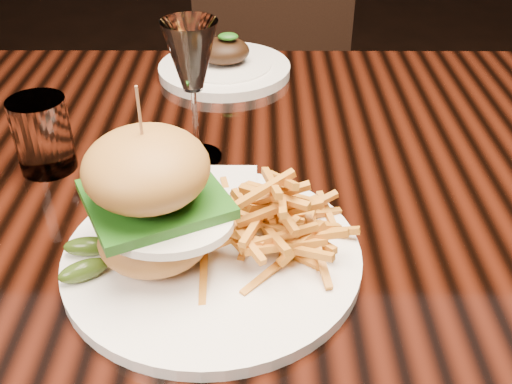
{
  "coord_description": "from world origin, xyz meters",
  "views": [
    {
      "loc": [
        -0.02,
        -0.7,
        1.2
      ],
      "look_at": [
        -0.03,
        -0.13,
        0.81
      ],
      "focal_mm": 42.0,
      "sensor_mm": 36.0,
      "label": 1
    }
  ],
  "objects_px": {
    "burger_plate": "(207,220)",
    "wine_glass": "(191,61)",
    "dining_table": "(274,217)",
    "chair_far": "(273,64)",
    "far_dish": "(224,66)"
  },
  "relations": [
    {
      "from": "burger_plate",
      "to": "wine_glass",
      "type": "bearing_deg",
      "value": 83.65
    },
    {
      "from": "wine_glass",
      "to": "dining_table",
      "type": "bearing_deg",
      "value": -19.43
    },
    {
      "from": "burger_plate",
      "to": "chair_far",
      "type": "xyz_separation_m",
      "value": [
        0.1,
        1.08,
        -0.27
      ]
    },
    {
      "from": "burger_plate",
      "to": "far_dish",
      "type": "bearing_deg",
      "value": 76.28
    },
    {
      "from": "far_dish",
      "to": "dining_table",
      "type": "bearing_deg",
      "value": -75.51
    },
    {
      "from": "far_dish",
      "to": "chair_far",
      "type": "relative_size",
      "value": 0.25
    },
    {
      "from": "dining_table",
      "to": "wine_glass",
      "type": "bearing_deg",
      "value": 160.57
    },
    {
      "from": "burger_plate",
      "to": "wine_glass",
      "type": "xyz_separation_m",
      "value": [
        -0.03,
        0.22,
        0.09
      ]
    },
    {
      "from": "wine_glass",
      "to": "far_dish",
      "type": "relative_size",
      "value": 0.83
    },
    {
      "from": "chair_far",
      "to": "far_dish",
      "type": "bearing_deg",
      "value": -101.17
    },
    {
      "from": "far_dish",
      "to": "chair_far",
      "type": "bearing_deg",
      "value": 79.39
    },
    {
      "from": "dining_table",
      "to": "chair_far",
      "type": "xyz_separation_m",
      "value": [
        0.02,
        0.89,
        -0.13
      ]
    },
    {
      "from": "dining_table",
      "to": "far_dish",
      "type": "distance_m",
      "value": 0.36
    },
    {
      "from": "wine_glass",
      "to": "burger_plate",
      "type": "bearing_deg",
      "value": -81.82
    },
    {
      "from": "dining_table",
      "to": "burger_plate",
      "type": "distance_m",
      "value": 0.24
    }
  ]
}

